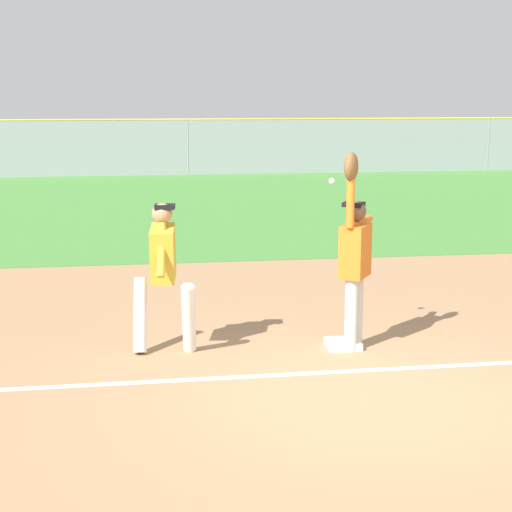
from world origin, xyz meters
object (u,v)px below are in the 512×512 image
Objects in this scene: parked_car_white at (76,151)px; parked_car_green at (332,148)px; parked_car_silver at (198,150)px; fielder at (355,254)px; baseball at (332,181)px; first_base at (343,344)px; runner at (163,267)px; parked_car_tan at (467,147)px.

parked_car_green is at bearing 3.74° from parked_car_white.
parked_car_white is 1.01× the size of parked_car_silver.
fielder reaches higher than baseball.
parked_car_silver is (0.39, 25.83, -0.45)m from fielder.
baseball is (-0.09, 0.32, 1.87)m from first_base.
baseball is (1.97, 0.22, 0.91)m from runner.
fielder is at bearing -89.87° from parked_car_silver.
parked_car_white is 0.98× the size of parked_car_green.
fielder is (0.10, -0.07, 1.08)m from first_base.
parked_car_white and parked_car_silver have the same top height.
fielder is 30.81× the size of baseball.
parked_car_white is 4.93m from parked_car_silver.
parked_car_white is at bearing -172.73° from parked_car_green.
baseball reaches higher than parked_car_white.
first_base is 5.14× the size of baseball.
runner reaches higher than parked_car_silver.
runner is 28.98m from parked_car_tan.
parked_car_silver is (0.58, 25.44, -1.23)m from baseball.
runner is at bearing 28.13° from fielder.
fielder is 26.24m from parked_car_white.
parked_car_white is at bearing 99.77° from first_base.
fielder is 25.84m from parked_car_silver.
baseball reaches higher than first_base.
parked_car_green is (5.76, 0.38, 0.00)m from parked_car_silver.
parked_car_silver is at bearing 90.97° from runner.
parked_car_green is at bearing 4.81° from parked_car_silver.
parked_car_tan is at bearing -1.88° from parked_car_green.
parked_car_green is at bearing 76.55° from first_base.
fielder is 26.93m from parked_car_green.
parked_car_green is (6.34, 25.83, -1.23)m from baseball.
runner is 0.38× the size of parked_car_tan.
baseball reaches higher than parked_car_green.
runner is 25.79m from parked_car_silver.
parked_car_silver is 11.53m from parked_car_tan.
parked_car_white is at bearing 101.95° from runner.
parked_car_tan is (11.92, 25.49, -0.45)m from fielder.
parked_car_green is (6.15, 26.21, -0.45)m from fielder.
runner is 23.24× the size of baseball.
baseball reaches higher than parked_car_tan.
runner is at bearing -122.39° from parked_car_tan.
fielder is 0.90m from baseball.
parked_car_tan is at bearing -0.70° from parked_car_silver.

